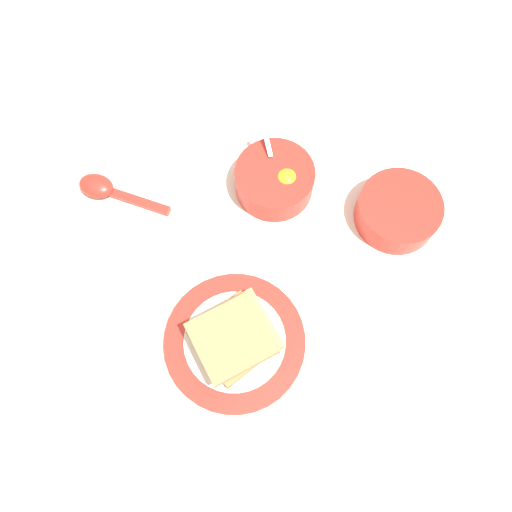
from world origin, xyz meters
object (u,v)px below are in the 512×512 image
egg_bowl (275,180)px  toast_plate (235,341)px  toast_sandwich (234,337)px  soup_spoon (105,189)px  congee_bowl (398,211)px

egg_bowl → toast_plate: bearing=26.3°
toast_sandwich → soup_spoon: 0.34m
toast_sandwich → soup_spoon: toast_sandwich is taller
toast_plate → toast_sandwich: bearing=128.1°
egg_bowl → soup_spoon: bearing=-48.3°
soup_spoon → congee_bowl: size_ratio=1.20×
congee_bowl → toast_plate: bearing=-11.6°
egg_bowl → toast_sandwich: bearing=26.5°
egg_bowl → soup_spoon: (0.19, -0.22, -0.02)m
toast_plate → toast_sandwich: size_ratio=1.48×
toast_plate → soup_spoon: soup_spoon is taller
toast_sandwich → egg_bowl: bearing=-153.5°
egg_bowl → toast_sandwich: (0.25, 0.12, 0.01)m
egg_bowl → congee_bowl: 0.21m
congee_bowl → egg_bowl: bearing=-66.0°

